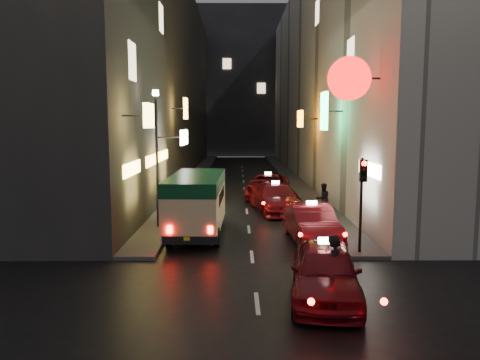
{
  "coord_description": "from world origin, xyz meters",
  "views": [
    {
      "loc": [
        -0.55,
        -8.27,
        4.89
      ],
      "look_at": [
        -0.41,
        13.0,
        2.31
      ],
      "focal_mm": 35.0,
      "sensor_mm": 36.0,
      "label": 1
    }
  ],
  "objects_px": {
    "taxi_near": "(325,267)",
    "pedestrian_crossing": "(336,264)",
    "traffic_light": "(363,185)",
    "minibus": "(197,197)",
    "lamp_post": "(157,149)"
  },
  "relations": [
    {
      "from": "taxi_near",
      "to": "pedestrian_crossing",
      "type": "distance_m",
      "value": 0.37
    },
    {
      "from": "taxi_near",
      "to": "traffic_light",
      "type": "xyz_separation_m",
      "value": [
        2.09,
        4.13,
        1.77
      ]
    },
    {
      "from": "taxi_near",
      "to": "minibus",
      "type": "bearing_deg",
      "value": 119.19
    },
    {
      "from": "taxi_near",
      "to": "lamp_post",
      "type": "distance_m",
      "value": 10.97
    },
    {
      "from": "pedestrian_crossing",
      "to": "minibus",
      "type": "bearing_deg",
      "value": 43.25
    },
    {
      "from": "pedestrian_crossing",
      "to": "lamp_post",
      "type": "height_order",
      "value": "lamp_post"
    },
    {
      "from": "pedestrian_crossing",
      "to": "lamp_post",
      "type": "relative_size",
      "value": 0.34
    },
    {
      "from": "taxi_near",
      "to": "lamp_post",
      "type": "xyz_separation_m",
      "value": [
        -6.11,
        8.66,
        2.8
      ]
    },
    {
      "from": "minibus",
      "to": "taxi_near",
      "type": "bearing_deg",
      "value": -60.81
    },
    {
      "from": "minibus",
      "to": "traffic_light",
      "type": "height_order",
      "value": "traffic_light"
    },
    {
      "from": "minibus",
      "to": "pedestrian_crossing",
      "type": "height_order",
      "value": "minibus"
    },
    {
      "from": "taxi_near",
      "to": "traffic_light",
      "type": "bearing_deg",
      "value": 63.23
    },
    {
      "from": "pedestrian_crossing",
      "to": "lamp_post",
      "type": "bearing_deg",
      "value": 49.0
    },
    {
      "from": "minibus",
      "to": "traffic_light",
      "type": "relative_size",
      "value": 1.78
    },
    {
      "from": "lamp_post",
      "to": "traffic_light",
      "type": "bearing_deg",
      "value": -28.91
    }
  ]
}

